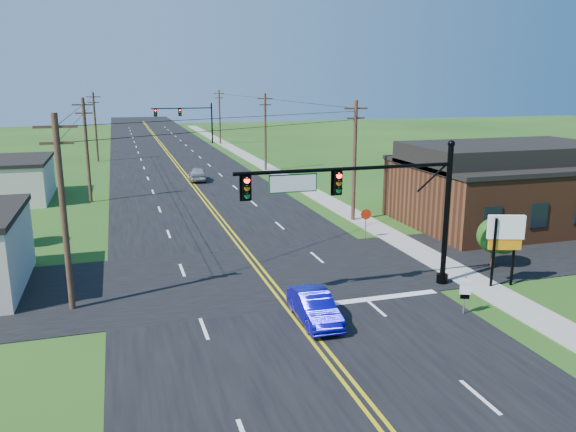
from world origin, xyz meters
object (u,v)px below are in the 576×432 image
object	(u,v)px
blue_car	(314,307)
route_sign	(465,290)
signal_mast_main	(367,200)
stop_sign	(366,217)
signal_mast_far	(186,117)

from	to	relation	value
blue_car	route_sign	size ratio (longest dim) A/B	2.04
signal_mast_main	blue_car	world-z (taller)	signal_mast_main
route_sign	stop_sign	distance (m)	12.88
signal_mast_far	blue_car	xyz separation A→B (m)	(-3.68, -74.61, -3.87)
signal_mast_main	blue_car	xyz separation A→B (m)	(-3.58, -2.61, -4.08)
signal_mast_far	stop_sign	distance (m)	63.23
route_sign	blue_car	bearing A→B (deg)	-166.22
signal_mast_far	route_sign	world-z (taller)	signal_mast_far
signal_mast_main	signal_mast_far	distance (m)	72.00
signal_mast_main	stop_sign	xyz separation A→B (m)	(4.19, 8.98, -3.25)
blue_car	stop_sign	size ratio (longest dim) A/B	1.97
blue_car	route_sign	distance (m)	6.88
signal_mast_far	route_sign	xyz separation A→B (m)	(3.06, -75.86, -3.38)
signal_mast_main	stop_sign	distance (m)	10.43
signal_mast_main	stop_sign	bearing A→B (deg)	64.97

